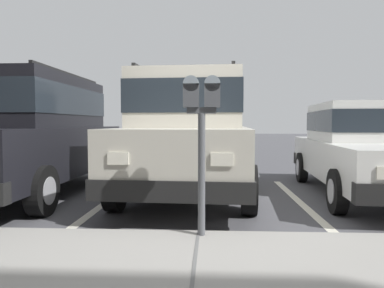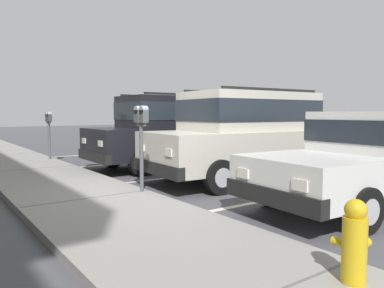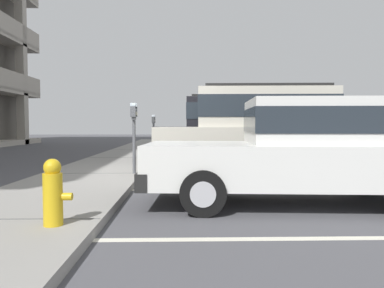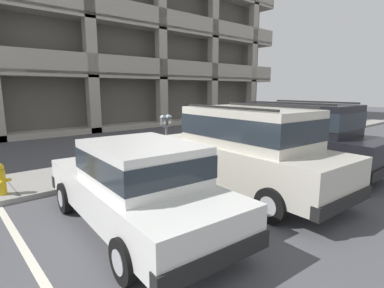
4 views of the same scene
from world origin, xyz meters
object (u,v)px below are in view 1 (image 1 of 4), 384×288
(silver_suv, at_px, (193,130))
(dark_hatchback, at_px, (30,130))
(parking_meter_near, at_px, (202,117))
(red_sedan, at_px, (366,146))

(silver_suv, relative_size, dark_hatchback, 1.02)
(silver_suv, bearing_deg, parking_meter_near, 97.86)
(red_sedan, distance_m, dark_hatchback, 5.67)
(silver_suv, height_order, dark_hatchback, same)
(red_sedan, xyz_separation_m, parking_meter_near, (2.68, 2.84, 0.43))
(dark_hatchback, bearing_deg, silver_suv, -174.16)
(silver_suv, bearing_deg, red_sedan, -176.84)
(silver_suv, bearing_deg, dark_hatchback, 8.33)
(silver_suv, xyz_separation_m, red_sedan, (-2.92, 0.00, -0.27))
(silver_suv, distance_m, dark_hatchback, 2.75)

